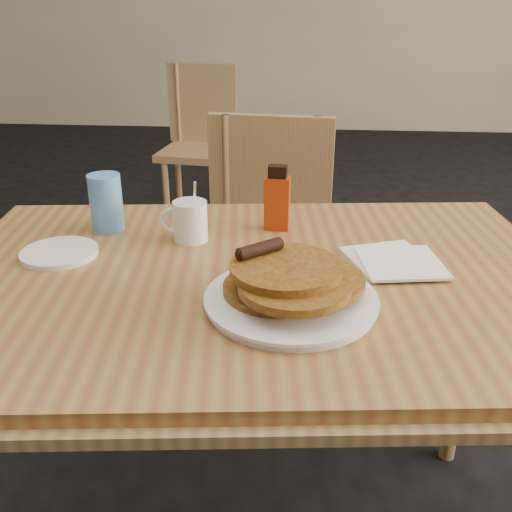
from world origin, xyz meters
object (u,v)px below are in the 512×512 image
(chair_wall_extra, at_px, (201,131))
(coffee_mug, at_px, (189,220))
(main_table, at_px, (256,291))
(chair_main_far, at_px, (268,234))
(blue_tumbler, at_px, (106,203))
(pancake_plate, at_px, (291,290))
(syrup_bottle, at_px, (277,200))

(chair_wall_extra, xyz_separation_m, coffee_mug, (0.35, -2.10, 0.26))
(main_table, bearing_deg, chair_main_far, 91.63)
(chair_wall_extra, height_order, blue_tumbler, chair_wall_extra)
(main_table, bearing_deg, chair_wall_extra, 102.74)
(pancake_plate, bearing_deg, syrup_bottle, 96.73)
(blue_tumbler, bearing_deg, chair_wall_extra, 94.07)
(chair_main_far, height_order, chair_wall_extra, same)
(pancake_plate, bearing_deg, chair_main_far, 96.28)
(main_table, relative_size, chair_wall_extra, 1.51)
(chair_wall_extra, distance_m, syrup_bottle, 2.10)
(main_table, relative_size, pancake_plate, 4.45)
(syrup_bottle, distance_m, blue_tumbler, 0.39)
(chair_main_far, relative_size, chair_wall_extra, 1.00)
(pancake_plate, relative_size, coffee_mug, 2.16)
(chair_main_far, bearing_deg, main_table, -82.73)
(coffee_mug, xyz_separation_m, syrup_bottle, (0.19, 0.09, 0.02))
(main_table, distance_m, chair_wall_extra, 2.32)
(chair_main_far, xyz_separation_m, coffee_mug, (-0.14, -0.56, 0.26))
(chair_wall_extra, distance_m, pancake_plate, 2.46)
(pancake_plate, bearing_deg, main_table, 120.22)
(pancake_plate, bearing_deg, coffee_mug, 129.88)
(main_table, height_order, blue_tumbler, blue_tumbler)
(syrup_bottle, bearing_deg, chair_main_far, 100.43)
(chair_wall_extra, bearing_deg, chair_main_far, -65.16)
(chair_wall_extra, bearing_deg, blue_tumbler, -78.76)
(syrup_bottle, bearing_deg, pancake_plate, -78.77)
(chair_main_far, xyz_separation_m, blue_tumbler, (-0.34, -0.52, 0.28))
(main_table, relative_size, coffee_mug, 9.61)
(coffee_mug, bearing_deg, chair_main_far, 86.18)
(chair_wall_extra, distance_m, coffee_mug, 2.14)
(coffee_mug, bearing_deg, main_table, -33.77)
(chair_main_far, bearing_deg, blue_tumbler, -117.94)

